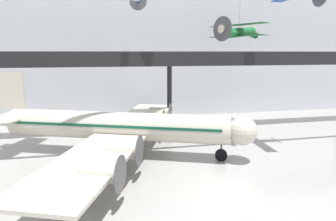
# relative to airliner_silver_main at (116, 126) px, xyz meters

# --- Properties ---
(ground_plane) EXTENTS (260.00, 260.00, 0.00)m
(ground_plane) POSITION_rel_airliner_silver_main_xyz_m (8.35, -11.61, -3.33)
(ground_plane) COLOR #9E9B96
(hangar_back_wall) EXTENTS (140.00, 3.00, 26.83)m
(hangar_back_wall) POSITION_rel_airliner_silver_main_xyz_m (8.35, 20.86, 10.08)
(hangar_back_wall) COLOR silver
(hangar_back_wall) RESTS_ON ground
(mezzanine_walkway) EXTENTS (110.00, 3.20, 11.54)m
(mezzanine_walkway) POSITION_rel_airliner_silver_main_xyz_m (8.35, 9.10, 6.49)
(mezzanine_walkway) COLOR black
(mezzanine_walkway) RESTS_ON ground
(airliner_silver_main) EXTENTS (29.41, 34.48, 9.28)m
(airliner_silver_main) POSITION_rel_airliner_silver_main_xyz_m (0.00, 0.00, 0.00)
(airliner_silver_main) COLOR beige
(airliner_silver_main) RESTS_ON ground
(suspended_plane_green_biplane) EXTENTS (8.33, 9.49, 9.85)m
(suspended_plane_green_biplane) POSITION_rel_airliner_silver_main_xyz_m (18.85, 9.78, 11.04)
(suspended_plane_green_biplane) COLOR #1E6B33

